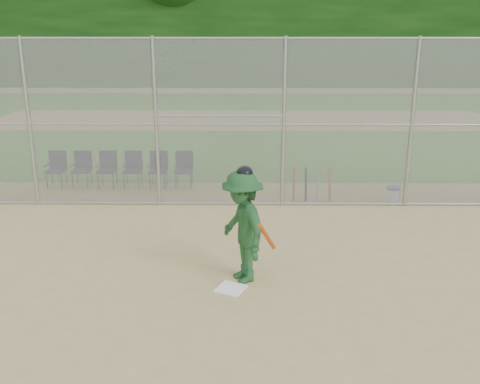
{
  "coord_description": "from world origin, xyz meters",
  "views": [
    {
      "loc": [
        0.11,
        -7.46,
        4.13
      ],
      "look_at": [
        0.0,
        2.5,
        1.1
      ],
      "focal_mm": 40.0,
      "sensor_mm": 36.0,
      "label": 1
    }
  ],
  "objects_px": {
    "batter_at_plate": "(242,226)",
    "home_plate": "(231,288)",
    "water_cooler": "(393,195)",
    "chair_0": "(56,170)"
  },
  "relations": [
    {
      "from": "batter_at_plate",
      "to": "home_plate",
      "type": "bearing_deg",
      "value": -118.13
    },
    {
      "from": "water_cooler",
      "to": "chair_0",
      "type": "bearing_deg",
      "value": 170.96
    },
    {
      "from": "batter_at_plate",
      "to": "water_cooler",
      "type": "height_order",
      "value": "batter_at_plate"
    },
    {
      "from": "chair_0",
      "to": "water_cooler",
      "type": "bearing_deg",
      "value": -9.04
    },
    {
      "from": "water_cooler",
      "to": "chair_0",
      "type": "xyz_separation_m",
      "value": [
        -8.82,
        1.4,
        0.26
      ]
    },
    {
      "from": "home_plate",
      "to": "water_cooler",
      "type": "bearing_deg",
      "value": 49.85
    },
    {
      "from": "batter_at_plate",
      "to": "chair_0",
      "type": "xyz_separation_m",
      "value": [
        -5.12,
        5.65,
        -0.5
      ]
    },
    {
      "from": "home_plate",
      "to": "batter_at_plate",
      "type": "height_order",
      "value": "batter_at_plate"
    },
    {
      "from": "home_plate",
      "to": "water_cooler",
      "type": "distance_m",
      "value": 6.02
    },
    {
      "from": "water_cooler",
      "to": "home_plate",
      "type": "bearing_deg",
      "value": -130.15
    }
  ]
}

